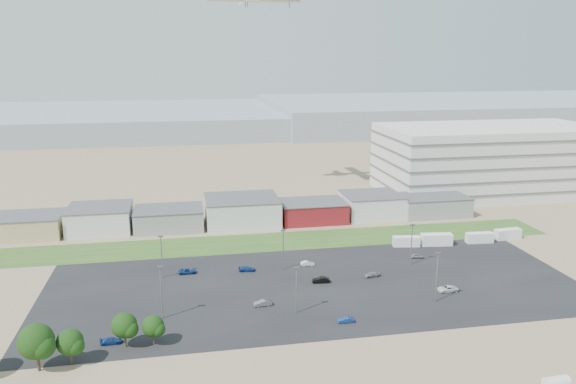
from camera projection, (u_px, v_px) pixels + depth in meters
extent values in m
plane|color=#806A51|center=(313.00, 329.00, 106.59)|extent=(700.00, 700.00, 0.00)
cube|color=black|center=(315.00, 286.00, 126.57)|extent=(120.00, 50.00, 0.01)
cube|color=#2A511E|center=(271.00, 242.00, 156.23)|extent=(160.00, 16.00, 0.02)
cube|color=silver|center=(490.00, 159.00, 210.40)|extent=(80.00, 40.00, 25.00)
imported|color=silver|center=(447.00, 289.00, 123.30)|extent=(4.63, 2.26, 1.27)
imported|color=#595B5E|center=(263.00, 303.00, 116.24)|extent=(3.90, 1.61, 1.26)
imported|color=navy|center=(247.00, 269.00, 134.94)|extent=(4.18, 2.06, 1.17)
imported|color=black|center=(321.00, 280.00, 128.08)|extent=(4.13, 1.81, 1.32)
imported|color=#A5A5AA|center=(417.00, 256.00, 143.58)|extent=(3.45, 1.77, 1.12)
imported|color=navy|center=(187.00, 271.00, 133.45)|extent=(4.31, 2.04, 1.19)
imported|color=navy|center=(111.00, 341.00, 101.00)|extent=(3.97, 1.74, 1.13)
imported|color=silver|center=(308.00, 263.00, 138.55)|extent=(3.52, 1.32, 1.15)
imported|color=#A5A5AA|center=(371.00, 275.00, 131.46)|extent=(3.98, 2.01, 1.11)
imported|color=navy|center=(346.00, 320.00, 109.02)|extent=(3.32, 1.24, 1.08)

